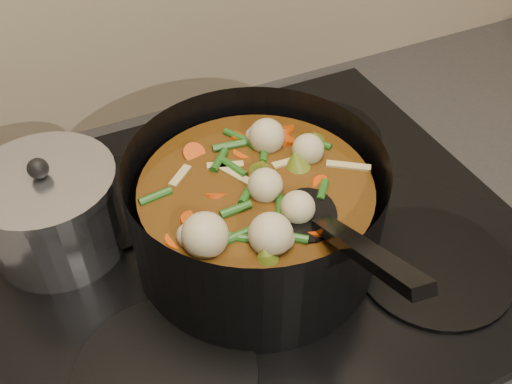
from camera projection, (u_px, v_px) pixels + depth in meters
name	position (u px, v px, depth m)	size (l,w,h in m)	color
stovetop	(257.00, 239.00, 0.69)	(0.62, 0.54, 0.03)	black
stockpot	(256.00, 212.00, 0.62)	(0.34, 0.41, 0.20)	black
saucepan	(53.00, 211.00, 0.64)	(0.16, 0.16, 0.13)	silver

